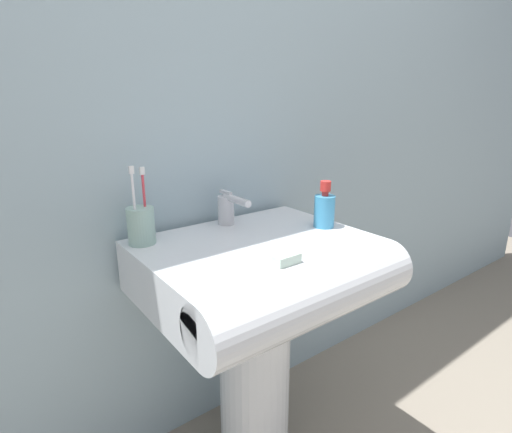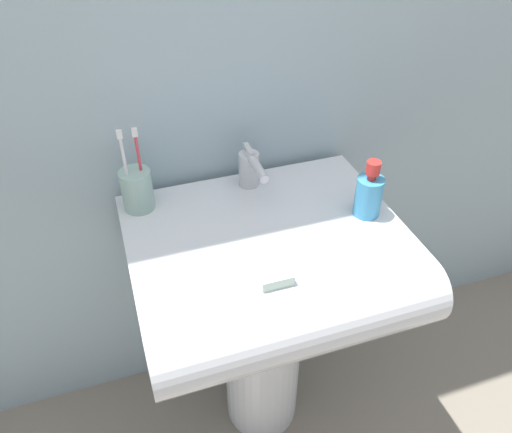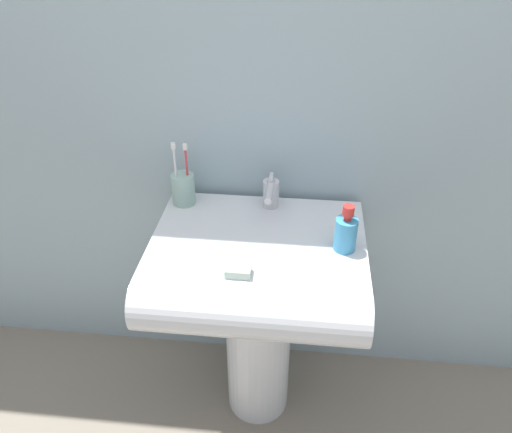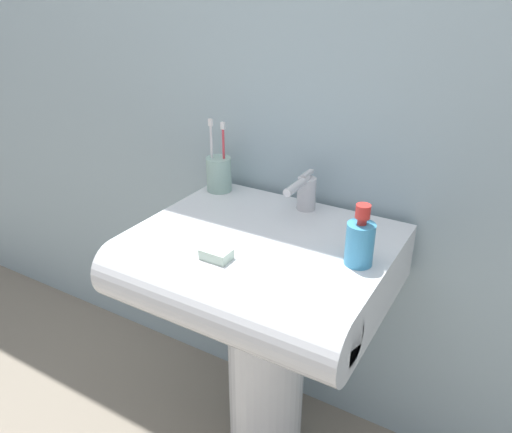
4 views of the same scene
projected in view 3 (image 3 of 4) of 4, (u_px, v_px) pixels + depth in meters
The scene contains 8 objects.
ground_plane at pixel (258, 398), 1.86m from camera, with size 6.00×6.00×0.00m, color gray.
wall_back at pixel (269, 52), 1.42m from camera, with size 5.00×0.05×2.40m, color #9EB7C1.
sink_pedestal at pixel (258, 343), 1.69m from camera, with size 0.22×0.22×0.60m, color white.
sink_basin at pixel (257, 269), 1.44m from camera, with size 0.62×0.53×0.15m.
faucet at pixel (271, 193), 1.55m from camera, with size 0.05×0.15×0.11m.
toothbrush_cup at pixel (183, 188), 1.58m from camera, with size 0.07×0.07×0.21m.
soap_bottle at pixel (346, 233), 1.37m from camera, with size 0.06×0.06×0.14m.
bar_soap at pixel (238, 271), 1.30m from camera, with size 0.07×0.05×0.02m, color silver.
Camera 3 is at (0.12, -1.17, 1.60)m, focal length 35.00 mm.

